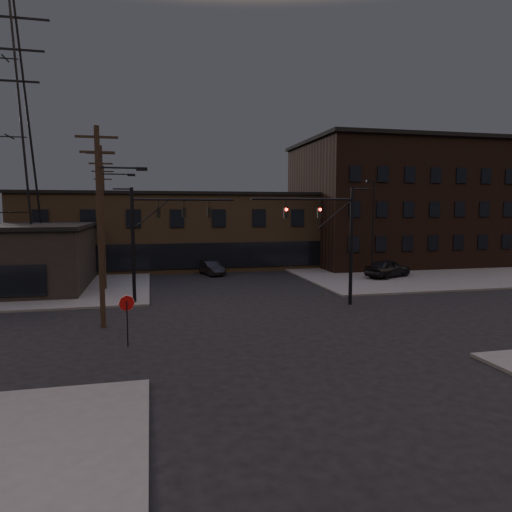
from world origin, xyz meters
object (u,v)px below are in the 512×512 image
Objects in this scene: parked_car_lot_a at (388,268)px; parked_car_lot_b at (348,263)px; stop_sign at (127,309)px; car_crossing at (211,268)px; traffic_signal_far at (152,231)px; traffic_signal_near at (336,233)px.

parked_car_lot_a is 6.63m from parked_car_lot_b.
stop_sign reaches higher than car_crossing.
stop_sign is at bearing 141.11° from parked_car_lot_b.
car_crossing is (-15.85, 6.31, -0.32)m from parked_car_lot_a.
traffic_signal_far is at bearing 126.90° from parked_car_lot_b.
parked_car_lot_a is (9.49, 9.89, -3.93)m from traffic_signal_near.
traffic_signal_far is 1.94× the size of car_crossing.
traffic_signal_near is at bearing 111.22° from parked_car_lot_a.
traffic_signal_far is 1.79× the size of parked_car_lot_b.
parked_car_lot_a reaches higher than parked_car_lot_b.
parked_car_lot_b is at bearing -16.02° from parked_car_lot_a.
car_crossing is at bearing 111.46° from traffic_signal_near.
car_crossing is at bearing 95.63° from parked_car_lot_b.
car_crossing is at bearing 43.34° from parked_car_lot_a.
stop_sign is 0.50× the size of parked_car_lot_a.
stop_sign is 0.56× the size of parked_car_lot_b.
traffic_signal_far is at bearing 81.53° from parked_car_lot_a.
car_crossing is at bearing 72.87° from stop_sign.
parked_car_lot_b is (21.81, 22.92, -1.05)m from stop_sign.
traffic_signal_far is 10.55m from stop_sign.
parked_car_lot_b is (20.53, 12.94, -4.22)m from traffic_signal_far.
stop_sign is at bearing 100.66° from parked_car_lot_a.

